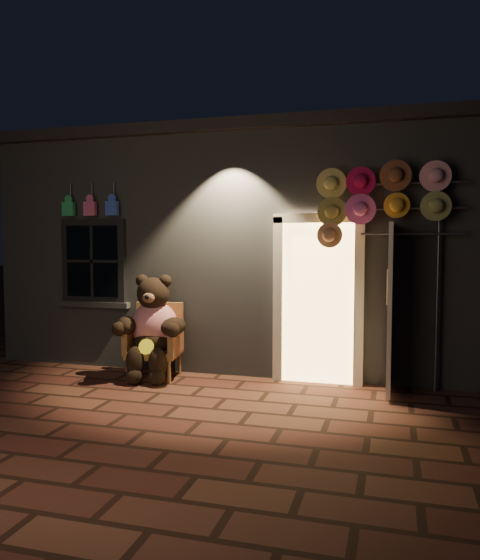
% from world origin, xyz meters
% --- Properties ---
extents(ground, '(60.00, 60.00, 0.00)m').
position_xyz_m(ground, '(0.00, 0.00, 0.00)').
color(ground, brown).
rests_on(ground, ground).
extents(shop_building, '(7.30, 5.95, 3.51)m').
position_xyz_m(shop_building, '(0.00, 3.99, 1.74)').
color(shop_building, slate).
rests_on(shop_building, ground).
extents(wicker_armchair, '(0.75, 0.70, 1.00)m').
position_xyz_m(wicker_armchair, '(-0.80, 1.15, 0.50)').
color(wicker_armchair, olive).
rests_on(wicker_armchair, ground).
extents(teddy_bear, '(1.01, 0.83, 1.40)m').
position_xyz_m(teddy_bear, '(-0.79, 1.02, 0.69)').
color(teddy_bear, red).
rests_on(teddy_bear, ground).
extents(hat_rack, '(1.77, 0.22, 2.76)m').
position_xyz_m(hat_rack, '(2.08, 1.28, 2.30)').
color(hat_rack, '#59595E').
rests_on(hat_rack, ground).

